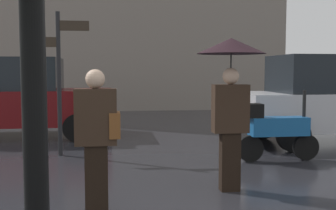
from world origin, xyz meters
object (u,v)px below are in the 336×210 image
at_px(pedestrian_with_umbrella, 231,76).
at_px(parked_car_right, 15,97).
at_px(parked_scooter, 276,129).
at_px(street_signpost, 59,69).
at_px(pedestrian_with_bag, 97,132).

height_order(pedestrian_with_umbrella, parked_car_right, pedestrian_with_umbrella).
xyz_separation_m(pedestrian_with_umbrella, parked_car_right, (-3.80, 5.14, -0.56)).
height_order(parked_scooter, street_signpost, street_signpost).
xyz_separation_m(pedestrian_with_bag, street_signpost, (-0.77, 3.29, 0.71)).
distance_m(pedestrian_with_umbrella, street_signpost, 3.62).
relative_size(parked_scooter, parked_car_right, 0.33).
height_order(parked_scooter, parked_car_right, parked_car_right).
relative_size(pedestrian_with_bag, parked_car_right, 0.36).
relative_size(parked_car_right, street_signpost, 1.68).
distance_m(pedestrian_with_umbrella, pedestrian_with_bag, 1.90).
bearing_deg(parked_car_right, street_signpost, -70.26).
xyz_separation_m(parked_scooter, parked_car_right, (-5.11, 3.50, 0.39)).
bearing_deg(pedestrian_with_umbrella, parked_car_right, -102.80).
height_order(pedestrian_with_bag, parked_car_right, parked_car_right).
relative_size(pedestrian_with_umbrella, pedestrian_with_bag, 1.25).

